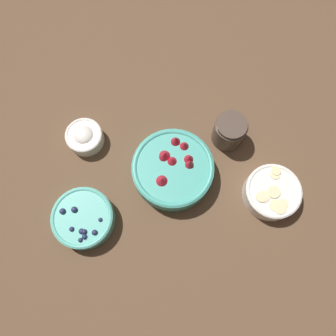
% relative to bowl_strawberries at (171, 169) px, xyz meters
% --- Properties ---
extents(ground_plane, '(4.00, 4.00, 0.00)m').
position_rel_bowl_strawberries_xyz_m(ground_plane, '(0.00, 0.05, -0.04)').
color(ground_plane, brown).
extents(bowl_strawberries, '(0.21, 0.21, 0.08)m').
position_rel_bowl_strawberries_xyz_m(bowl_strawberries, '(0.00, 0.00, 0.00)').
color(bowl_strawberries, '#47AD9E').
rests_on(bowl_strawberries, ground_plane).
extents(bowl_blueberries, '(0.15, 0.15, 0.06)m').
position_rel_bowl_strawberries_xyz_m(bowl_blueberries, '(-0.24, -0.10, -0.01)').
color(bowl_blueberries, '#56B7A8').
rests_on(bowl_blueberries, ground_plane).
extents(bowl_bananas, '(0.14, 0.14, 0.05)m').
position_rel_bowl_strawberries_xyz_m(bowl_bananas, '(0.25, -0.10, -0.01)').
color(bowl_bananas, white).
rests_on(bowl_bananas, ground_plane).
extents(bowl_cream, '(0.10, 0.10, 0.05)m').
position_rel_bowl_strawberries_xyz_m(bowl_cream, '(-0.22, 0.13, -0.01)').
color(bowl_cream, white).
rests_on(bowl_cream, ground_plane).
extents(jar_chocolate, '(0.09, 0.09, 0.09)m').
position_rel_bowl_strawberries_xyz_m(jar_chocolate, '(0.17, 0.08, 0.00)').
color(jar_chocolate, '#4C3D33').
rests_on(jar_chocolate, ground_plane).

